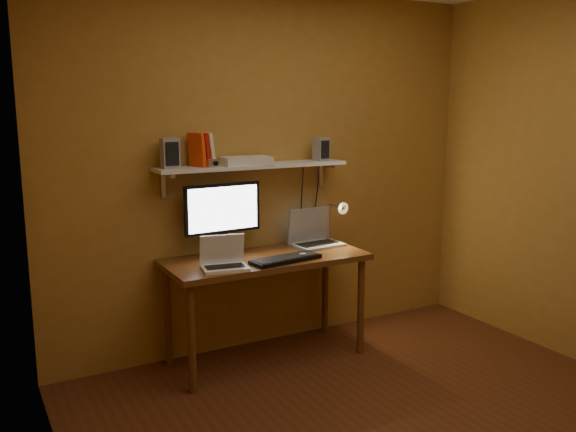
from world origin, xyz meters
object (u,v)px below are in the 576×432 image
desk (266,269)px  router (246,161)px  wall_shelf (253,166)px  desk_lamp (336,216)px  mouse (303,255)px  speaker_right (321,149)px  shelf_camera (214,163)px  monitor (223,215)px  laptop (313,235)px  netbook (224,259)px  speaker_left (170,153)px  keyboard (286,259)px

desk → router: (-0.05, 0.19, 0.74)m
wall_shelf → desk_lamp: 0.77m
mouse → speaker_right: (0.34, 0.33, 0.69)m
desk → shelf_camera: bearing=158.4°
monitor → wall_shelf: bearing=1.5°
laptop → speaker_right: 0.64m
netbook → speaker_left: size_ratio=1.64×
speaker_left → speaker_right: speaker_left is taller
wall_shelf → router: size_ratio=4.26×
netbook → shelf_camera: size_ratio=3.33×
laptop → desk_lamp: bearing=-12.0°
desk → speaker_right: bearing=18.4°
desk → speaker_right: (0.55, 0.18, 0.79)m
wall_shelf → desk_lamp: wall_shelf is taller
shelf_camera → speaker_right: bearing=3.8°
netbook → monitor: bearing=77.3°
keyboard → speaker_right: bearing=27.7°
mouse → shelf_camera: bearing=153.6°
router → mouse: bearing=-51.4°
monitor → shelf_camera: (-0.08, -0.05, 0.37)m
desk_lamp → router: size_ratio=1.14×
shelf_camera → speaker_left: bearing=164.5°
shelf_camera → keyboard: bearing=-37.8°
monitor → keyboard: 0.53m
speaker_left → wall_shelf: bearing=1.8°
desk_lamp → speaker_right: 0.52m
netbook → speaker_left: speaker_left is taller
laptop → speaker_left: speaker_left is taller
monitor → speaker_right: size_ratio=3.32×
mouse → router: size_ratio=0.27×
speaker_left → speaker_right: 1.15m
wall_shelf → netbook: bearing=-138.6°
mouse → router: bearing=129.3°
desk → wall_shelf: wall_shelf is taller
desk_lamp → speaker_left: 1.36m
laptop → desk: bearing=-167.3°
laptop → speaker_left: size_ratio=1.94×
desk → wall_shelf: 0.72m
desk_lamp → router: (-0.71, 0.06, 0.44)m
keyboard → mouse: 0.15m
wall_shelf → laptop: 0.72m
wall_shelf → router: 0.07m
desk → keyboard: bearing=-69.8°
netbook → mouse: 0.58m
netbook → mouse: bearing=9.2°
keyboard → mouse: mouse is taller
speaker_left → router: (0.54, -0.02, -0.07)m
desk_lamp → speaker_right: size_ratio=2.22×
laptop → desk_lamp: 0.23m
keyboard → speaker_left: bearing=142.4°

